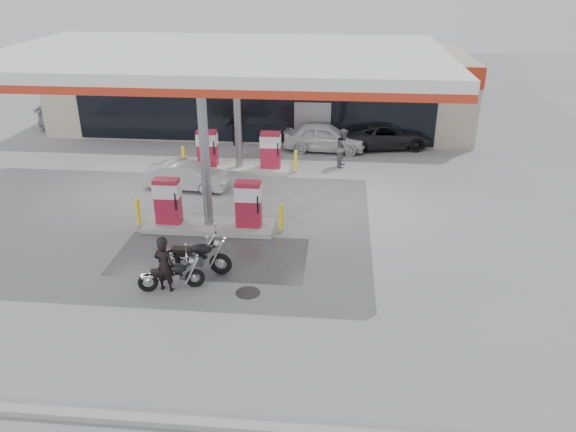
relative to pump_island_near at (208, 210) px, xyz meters
name	(u,v)px	position (x,y,z in m)	size (l,w,h in m)	color
ground	(195,256)	(0.00, -2.00, -0.71)	(90.00, 90.00, 0.00)	gray
wet_patch	(211,256)	(0.50, -2.00, -0.71)	(6.00, 3.00, 0.00)	#4C4C4F
drain_cover	(248,293)	(2.00, -4.00, -0.71)	(0.70, 0.70, 0.01)	#38383A
kerb	(110,417)	(0.00, -9.00, -0.64)	(28.00, 0.25, 0.15)	gray
store_building	(263,88)	(0.01, 13.94, 1.30)	(22.00, 8.22, 4.00)	#B4AC97
canopy	(220,59)	(0.00, 3.00, 4.56)	(16.00, 10.02, 5.51)	silver
pump_island_near	(208,210)	(0.00, 0.00, 0.00)	(5.14, 1.30, 1.78)	#9E9E99
pump_island_far	(239,155)	(0.00, 6.00, 0.00)	(5.14, 1.30, 1.78)	#9E9E99
main_motorcycle	(172,276)	(-0.13, -3.98, -0.28)	(1.83, 0.81, 0.96)	black
biker_main	(164,265)	(-0.31, -4.04, 0.07)	(0.57, 0.38, 1.57)	black
parked_motorcycle	(196,257)	(0.30, -3.00, -0.20)	(2.25, 0.86, 1.15)	black
sedan_white	(325,137)	(3.65, 9.20, -0.03)	(1.61, 3.99, 1.36)	white
attendant	(344,148)	(4.57, 7.00, 0.15)	(0.84, 0.65, 1.72)	#59595E
hatchback_silver	(187,176)	(-1.72, 3.60, -0.15)	(1.18, 3.39, 1.12)	#A7A9AF
parked_car_left	(80,117)	(-10.00, 12.00, -0.09)	(1.75, 4.29, 1.25)	gray
parked_car_right	(386,135)	(6.64, 10.00, -0.09)	(2.04, 4.43, 1.23)	black
biker_walking	(236,128)	(-0.83, 9.80, 0.15)	(1.00, 0.42, 1.71)	black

